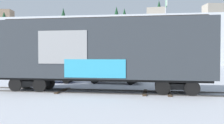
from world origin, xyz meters
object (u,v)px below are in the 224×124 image
(flagpole, at_px, (166,26))
(freight_car, at_px, (101,50))
(parked_car_silver, at_px, (114,73))
(parked_car_blue, at_px, (52,72))

(flagpole, bearing_deg, freight_car, -111.82)
(parked_car_silver, bearing_deg, freight_car, -91.79)
(parked_car_silver, bearing_deg, flagpole, 56.43)
(flagpole, distance_m, parked_car_silver, 9.94)
(flagpole, bearing_deg, parked_car_silver, -123.57)
(parked_car_blue, height_order, parked_car_silver, parked_car_blue)
(freight_car, relative_size, flagpole, 1.59)
(freight_car, xyz_separation_m, parked_car_silver, (0.16, 5.18, -1.85))
(freight_car, distance_m, parked_car_blue, 7.51)
(parked_car_blue, bearing_deg, parked_car_silver, 1.92)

